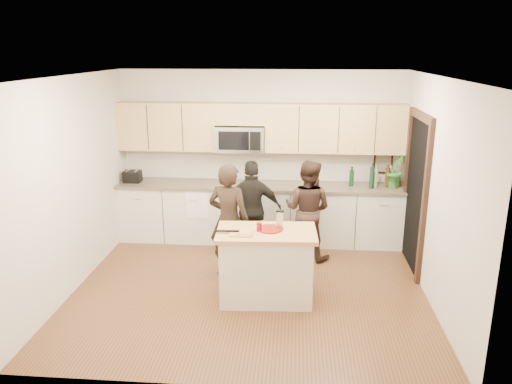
# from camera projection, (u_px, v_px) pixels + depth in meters

# --- Properties ---
(floor) EXTENTS (4.50, 4.50, 0.00)m
(floor) POSITION_uv_depth(u_px,v_px,m) (250.00, 287.00, 6.53)
(floor) COLOR brown
(floor) RESTS_ON ground
(room_shell) EXTENTS (4.52, 4.02, 2.71)m
(room_shell) POSITION_uv_depth(u_px,v_px,m) (249.00, 158.00, 6.05)
(room_shell) COLOR beige
(room_shell) RESTS_ON ground
(back_cabinetry) EXTENTS (4.50, 0.66, 0.94)m
(back_cabinetry) POSITION_uv_depth(u_px,v_px,m) (259.00, 212.00, 8.02)
(back_cabinetry) COLOR beige
(back_cabinetry) RESTS_ON ground
(upper_cabinetry) EXTENTS (4.50, 0.33, 0.75)m
(upper_cabinetry) POSITION_uv_depth(u_px,v_px,m) (262.00, 126.00, 7.77)
(upper_cabinetry) COLOR tan
(upper_cabinetry) RESTS_ON ground
(microwave) EXTENTS (0.76, 0.41, 0.40)m
(microwave) POSITION_uv_depth(u_px,v_px,m) (240.00, 139.00, 7.82)
(microwave) COLOR silver
(microwave) RESTS_ON ground
(doorway) EXTENTS (0.06, 1.25, 2.20)m
(doorway) POSITION_uv_depth(u_px,v_px,m) (416.00, 188.00, 6.89)
(doorway) COLOR black
(doorway) RESTS_ON ground
(framed_picture) EXTENTS (0.30, 0.03, 0.38)m
(framed_picture) POSITION_uv_depth(u_px,v_px,m) (383.00, 162.00, 7.92)
(framed_picture) COLOR black
(framed_picture) RESTS_ON ground
(dish_towel) EXTENTS (0.34, 0.60, 0.48)m
(dish_towel) POSITION_uv_depth(u_px,v_px,m) (198.00, 195.00, 7.82)
(dish_towel) COLOR white
(dish_towel) RESTS_ON ground
(island) EXTENTS (1.23, 0.76, 0.90)m
(island) POSITION_uv_depth(u_px,v_px,m) (266.00, 265.00, 6.12)
(island) COLOR beige
(island) RESTS_ON ground
(red_plate) EXTENTS (0.32, 0.32, 0.02)m
(red_plate) POSITION_uv_depth(u_px,v_px,m) (270.00, 229.00, 6.04)
(red_plate) COLOR maroon
(red_plate) RESTS_ON island
(box_grater) EXTENTS (0.10, 0.06, 0.22)m
(box_grater) POSITION_uv_depth(u_px,v_px,m) (280.00, 219.00, 6.05)
(box_grater) COLOR silver
(box_grater) RESTS_ON red_plate
(drink_glass) EXTENTS (0.06, 0.06, 0.10)m
(drink_glass) POSITION_uv_depth(u_px,v_px,m) (259.00, 227.00, 5.98)
(drink_glass) COLOR maroon
(drink_glass) RESTS_ON island
(cutting_board) EXTENTS (0.26, 0.17, 0.02)m
(cutting_board) POSITION_uv_depth(u_px,v_px,m) (241.00, 234.00, 5.86)
(cutting_board) COLOR tan
(cutting_board) RESTS_ON island
(tongs) EXTENTS (0.29, 0.05, 0.02)m
(tongs) POSITION_uv_depth(u_px,v_px,m) (227.00, 231.00, 5.92)
(tongs) COLOR black
(tongs) RESTS_ON cutting_board
(knife) EXTENTS (0.20, 0.03, 0.01)m
(knife) POSITION_uv_depth(u_px,v_px,m) (246.00, 235.00, 5.82)
(knife) COLOR silver
(knife) RESTS_ON cutting_board
(toaster) EXTENTS (0.27, 0.21, 0.19)m
(toaster) POSITION_uv_depth(u_px,v_px,m) (132.00, 176.00, 8.01)
(toaster) COLOR black
(toaster) RESTS_ON back_cabinetry
(bottle_cluster) EXTENTS (0.69, 0.32, 0.36)m
(bottle_cluster) POSITION_uv_depth(u_px,v_px,m) (376.00, 176.00, 7.74)
(bottle_cluster) COLOR black
(bottle_cluster) RESTS_ON back_cabinetry
(orchid) EXTENTS (0.37, 0.38, 0.54)m
(orchid) POSITION_uv_depth(u_px,v_px,m) (395.00, 170.00, 7.68)
(orchid) COLOR #317B33
(orchid) RESTS_ON back_cabinetry
(woman_left) EXTENTS (0.66, 0.52, 1.58)m
(woman_left) POSITION_uv_depth(u_px,v_px,m) (229.00, 221.00, 6.68)
(woman_left) COLOR black
(woman_left) RESTS_ON ground
(woman_center) EXTENTS (0.88, 0.79, 1.48)m
(woman_center) POSITION_uv_depth(u_px,v_px,m) (307.00, 210.00, 7.29)
(woman_center) COLOR black
(woman_center) RESTS_ON ground
(woman_right) EXTENTS (0.88, 0.40, 1.47)m
(woman_right) POSITION_uv_depth(u_px,v_px,m) (253.00, 210.00, 7.32)
(woman_right) COLOR black
(woman_right) RESTS_ON ground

